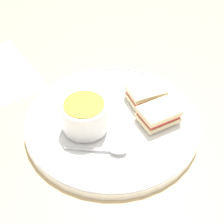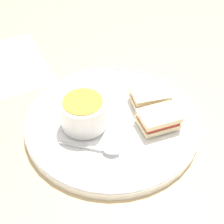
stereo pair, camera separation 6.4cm
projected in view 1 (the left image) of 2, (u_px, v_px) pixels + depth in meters
name	position (u px, v px, depth m)	size (l,w,h in m)	color
ground_plane	(112.00, 124.00, 0.66)	(2.40, 2.40, 0.00)	#D1B27F
plate	(112.00, 121.00, 0.65)	(0.36, 0.36, 0.02)	white
soup_bowl	(85.00, 115.00, 0.61)	(0.09, 0.09, 0.06)	white
spoon	(113.00, 149.00, 0.58)	(0.06, 0.12, 0.01)	silver
sandwich_half_near	(159.00, 114.00, 0.63)	(0.10, 0.09, 0.03)	beige
sandwich_half_far	(146.00, 94.00, 0.68)	(0.10, 0.09, 0.03)	beige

